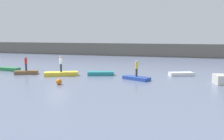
# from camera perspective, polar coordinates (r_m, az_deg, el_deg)

# --- Properties ---
(ground_plane) EXTENTS (120.00, 120.00, 0.00)m
(ground_plane) POSITION_cam_1_polar(r_m,az_deg,el_deg) (29.37, -12.57, -1.38)
(ground_plane) COLOR slate
(embankment_wall) EXTENTS (80.00, 1.20, 2.85)m
(embankment_wall) POSITION_cam_1_polar(r_m,az_deg,el_deg) (56.52, 2.24, 4.71)
(embankment_wall) COLOR #666056
(embankment_wall) RESTS_ON ground_plane
(rowboat_green) EXTENTS (3.10, 1.38, 0.44)m
(rowboat_green) POSITION_cam_1_polar(r_m,az_deg,el_deg) (35.72, -22.51, 0.21)
(rowboat_green) COLOR #2D7F47
(rowboat_green) RESTS_ON ground_plane
(rowboat_brown) EXTENTS (2.84, 2.12, 0.44)m
(rowboat_brown) POSITION_cam_1_polar(r_m,az_deg,el_deg) (31.79, -19.05, -0.52)
(rowboat_brown) COLOR brown
(rowboat_brown) RESTS_ON ground_plane
(rowboat_yellow) EXTENTS (3.95, 2.82, 0.46)m
(rowboat_yellow) POSITION_cam_1_polar(r_m,az_deg,el_deg) (29.45, -11.58, -0.87)
(rowboat_yellow) COLOR gold
(rowboat_yellow) RESTS_ON ground_plane
(rowboat_teal) EXTENTS (3.25, 2.06, 0.44)m
(rowboat_teal) POSITION_cam_1_polar(r_m,az_deg,el_deg) (29.24, -2.59, -0.80)
(rowboat_teal) COLOR teal
(rowboat_teal) RESTS_ON ground_plane
(rowboat_blue) EXTENTS (3.14, 2.18, 0.36)m
(rowboat_blue) POSITION_cam_1_polar(r_m,az_deg,el_deg) (26.41, 5.62, -1.88)
(rowboat_blue) COLOR #2B4CAD
(rowboat_blue) RESTS_ON ground_plane
(rowboat_white) EXTENTS (2.98, 2.13, 0.40)m
(rowboat_white) POSITION_cam_1_polar(r_m,az_deg,el_deg) (30.07, 15.56, -0.88)
(rowboat_white) COLOR white
(rowboat_white) RESTS_ON ground_plane
(person_red_shirt) EXTENTS (0.32, 0.32, 1.71)m
(person_red_shirt) POSITION_cam_1_polar(r_m,az_deg,el_deg) (31.65, -19.15, 1.58)
(person_red_shirt) COLOR #232838
(person_red_shirt) RESTS_ON rowboat_brown
(person_white_shirt) EXTENTS (0.32, 0.32, 1.84)m
(person_white_shirt) POSITION_cam_1_polar(r_m,az_deg,el_deg) (29.28, -11.65, 1.59)
(person_white_shirt) COLOR #232838
(person_white_shirt) RESTS_ON rowboat_yellow
(person_yellow_shirt) EXTENTS (0.32, 0.32, 1.71)m
(person_yellow_shirt) POSITION_cam_1_polar(r_m,az_deg,el_deg) (26.24, 5.65, 0.54)
(person_yellow_shirt) COLOR #38332D
(person_yellow_shirt) RESTS_ON rowboat_blue
(mooring_buoy) EXTENTS (0.56, 0.56, 0.56)m
(mooring_buoy) POSITION_cam_1_polar(r_m,az_deg,el_deg) (24.31, -12.09, -2.64)
(mooring_buoy) COLOR orange
(mooring_buoy) RESTS_ON ground_plane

